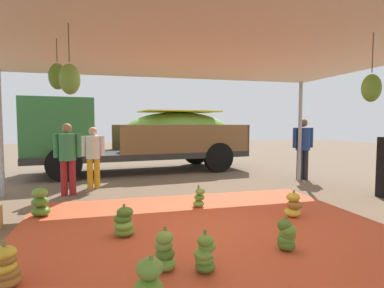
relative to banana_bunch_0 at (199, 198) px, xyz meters
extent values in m
plane|color=brown|center=(-0.26, 1.68, -0.18)|extent=(40.00, 40.00, 0.00)
cube|color=#D1512D|center=(-0.26, -1.32, -0.18)|extent=(5.77, 4.72, 0.01)
cylinder|color=#9EA0A5|center=(-4.06, 1.98, 1.23)|extent=(0.10, 0.10, 2.82)
cylinder|color=#9EA0A5|center=(3.54, 1.98, 1.23)|extent=(0.10, 0.10, 2.82)
cube|color=beige|center=(-0.26, -1.32, 2.67)|extent=(8.00, 7.00, 0.06)
cylinder|color=#4C422D|center=(-2.36, -1.08, 2.48)|extent=(0.01, 0.01, 0.32)
ellipsoid|color=#518428|center=(-2.36, -1.08, 2.12)|extent=(0.24, 0.24, 0.36)
cylinder|color=#4C422D|center=(-2.11, -1.82, 2.42)|extent=(0.01, 0.01, 0.45)
ellipsoid|color=#6B9E38|center=(-2.11, -1.82, 1.99)|extent=(0.24, 0.24, 0.36)
cylinder|color=#4C422D|center=(1.66, -2.39, 2.39)|extent=(0.01, 0.01, 0.51)
ellipsoid|color=#60932D|center=(1.66, -2.39, 1.93)|extent=(0.24, 0.24, 0.36)
ellipsoid|color=#75A83D|center=(-0.01, 0.01, -0.11)|extent=(0.29, 0.29, 0.13)
ellipsoid|color=#60932D|center=(0.01, 0.01, 0.01)|extent=(0.28, 0.28, 0.13)
ellipsoid|color=#75A83D|center=(0.01, -0.02, 0.14)|extent=(0.19, 0.19, 0.13)
cylinder|color=olive|center=(-0.01, 0.00, 0.20)|extent=(0.04, 0.04, 0.12)
ellipsoid|color=#60932D|center=(-1.48, -1.23, -0.10)|extent=(0.41, 0.41, 0.14)
ellipsoid|color=#75A83D|center=(-1.50, -1.26, -0.01)|extent=(0.32, 0.32, 0.14)
ellipsoid|color=#477523|center=(-1.51, -1.24, 0.09)|extent=(0.32, 0.32, 0.14)
ellipsoid|color=#477523|center=(-1.47, -1.24, 0.18)|extent=(0.33, 0.33, 0.14)
cylinder|color=olive|center=(-1.48, -1.24, 0.24)|extent=(0.04, 0.04, 0.12)
ellipsoid|color=#996628|center=(-2.68, -2.37, -0.11)|extent=(0.33, 0.33, 0.13)
ellipsoid|color=#996628|center=(-2.69, -2.35, -0.04)|extent=(0.37, 0.37, 0.13)
ellipsoid|color=gold|center=(-2.71, -2.37, 0.03)|extent=(0.33, 0.33, 0.13)
ellipsoid|color=#996628|center=(-2.70, -2.36, 0.11)|extent=(0.33, 0.33, 0.13)
ellipsoid|color=gold|center=(-2.70, -2.36, 0.18)|extent=(0.31, 0.31, 0.13)
cylinder|color=olive|center=(-2.70, -2.36, 0.24)|extent=(0.04, 0.04, 0.12)
ellipsoid|color=#477523|center=(0.53, -2.28, -0.09)|extent=(0.30, 0.30, 0.16)
ellipsoid|color=#518428|center=(0.52, -2.27, -0.03)|extent=(0.31, 0.31, 0.16)
ellipsoid|color=#518428|center=(0.54, -2.28, 0.03)|extent=(0.30, 0.30, 0.16)
ellipsoid|color=#60932D|center=(0.54, -2.30, 0.09)|extent=(0.27, 0.27, 0.16)
ellipsoid|color=#477523|center=(0.51, -2.26, 0.15)|extent=(0.27, 0.27, 0.16)
cylinder|color=olive|center=(0.52, -2.27, 0.21)|extent=(0.04, 0.04, 0.12)
ellipsoid|color=#477523|center=(-0.66, -2.57, -0.11)|extent=(0.29, 0.29, 0.13)
ellipsoid|color=#60932D|center=(-0.66, -2.56, -0.04)|extent=(0.30, 0.30, 0.13)
ellipsoid|color=#75A83D|center=(-0.68, -2.58, 0.04)|extent=(0.26, 0.26, 0.13)
ellipsoid|color=#6B9E38|center=(-0.63, -2.56, 0.11)|extent=(0.27, 0.27, 0.13)
ellipsoid|color=#60932D|center=(-0.66, -2.58, 0.18)|extent=(0.21, 0.21, 0.13)
cylinder|color=olive|center=(-0.66, -2.55, 0.24)|extent=(0.04, 0.04, 0.12)
ellipsoid|color=#6B9E38|center=(-1.08, -2.43, -0.10)|extent=(0.26, 0.26, 0.14)
ellipsoid|color=#477523|center=(-1.07, -2.39, 0.00)|extent=(0.24, 0.24, 0.14)
ellipsoid|color=#6B9E38|center=(-1.09, -2.38, 0.10)|extent=(0.21, 0.21, 0.14)
ellipsoid|color=#75A83D|center=(-1.09, -2.43, 0.20)|extent=(0.26, 0.26, 0.14)
cylinder|color=olive|center=(-1.08, -2.41, 0.26)|extent=(0.04, 0.04, 0.12)
ellipsoid|color=#6B9E38|center=(-1.35, -3.25, 0.27)|extent=(0.24, 0.24, 0.18)
cylinder|color=olive|center=(-1.34, -3.27, 0.33)|extent=(0.04, 0.04, 0.12)
ellipsoid|color=#518428|center=(-2.88, 0.12, -0.09)|extent=(0.45, 0.45, 0.17)
ellipsoid|color=#518428|center=(-2.89, 0.12, 0.08)|extent=(0.39, 0.39, 0.17)
ellipsoid|color=#6B9E38|center=(-2.88, 0.09, 0.25)|extent=(0.34, 0.34, 0.17)
cylinder|color=olive|center=(-2.88, 0.10, 0.31)|extent=(0.04, 0.04, 0.12)
ellipsoid|color=gold|center=(1.41, -1.02, -0.09)|extent=(0.29, 0.29, 0.16)
ellipsoid|color=#996628|center=(1.45, -1.04, 0.04)|extent=(0.32, 0.32, 0.16)
ellipsoid|color=gold|center=(1.42, -1.04, 0.18)|extent=(0.32, 0.32, 0.16)
cylinder|color=olive|center=(1.43, -1.04, 0.24)|extent=(0.04, 0.04, 0.12)
cube|color=#2D2D2D|center=(-0.69, 4.89, 0.42)|extent=(7.32, 3.09, 0.20)
cube|color=#2D6B33|center=(-3.24, 4.63, 1.37)|extent=(2.21, 2.37, 1.70)
cube|color=#232D38|center=(-4.24, 4.52, 1.71)|extent=(0.22, 1.88, 0.75)
cube|color=brown|center=(0.77, 3.90, 0.97)|extent=(4.40, 0.54, 0.90)
cube|color=brown|center=(0.53, 6.17, 0.97)|extent=(4.40, 0.54, 0.90)
cube|color=brown|center=(2.81, 5.26, 0.97)|extent=(0.33, 2.36, 0.90)
ellipsoid|color=#75A83D|center=(0.65, 5.04, 1.19)|extent=(4.07, 2.38, 1.35)
cube|color=yellow|center=(0.65, 5.04, 1.89)|extent=(2.82, 2.06, 0.04)
cylinder|color=black|center=(-2.99, 3.57, 0.32)|extent=(1.02, 0.38, 1.00)
cylinder|color=black|center=(-3.21, 5.72, 0.32)|extent=(1.02, 0.38, 1.00)
cylinder|color=black|center=(1.83, 4.07, 0.32)|extent=(1.02, 0.38, 1.00)
cylinder|color=black|center=(1.60, 6.22, 0.32)|extent=(1.02, 0.38, 1.00)
cylinder|color=orange|center=(-2.21, 2.41, 0.20)|extent=(0.14, 0.14, 0.76)
cylinder|color=orange|center=(-2.03, 2.41, 0.20)|extent=(0.14, 0.14, 0.76)
cylinder|color=silver|center=(-2.12, 2.41, 0.87)|extent=(0.35, 0.35, 0.57)
cylinder|color=silver|center=(-2.35, 2.41, 0.90)|extent=(0.11, 0.11, 0.51)
cylinder|color=silver|center=(-1.89, 2.41, 0.90)|extent=(0.11, 0.11, 0.51)
sphere|color=tan|center=(-2.12, 2.41, 1.27)|extent=(0.21, 0.21, 0.21)
cylinder|color=maroon|center=(-2.72, 1.73, 0.22)|extent=(0.15, 0.15, 0.81)
cylinder|color=maroon|center=(-2.54, 1.73, 0.22)|extent=(0.15, 0.15, 0.81)
cylinder|color=#337A4C|center=(-2.63, 1.73, 0.93)|extent=(0.37, 0.37, 0.61)
cylinder|color=#337A4C|center=(-2.88, 1.73, 0.96)|extent=(0.12, 0.12, 0.54)
cylinder|color=#337A4C|center=(-2.39, 1.73, 0.96)|extent=(0.12, 0.12, 0.54)
sphere|color=#936B4C|center=(-2.63, 1.73, 1.36)|extent=(0.22, 0.22, 0.22)
cylinder|color=#26262D|center=(3.64, 2.11, 0.25)|extent=(0.16, 0.16, 0.87)
cylinder|color=#26262D|center=(3.84, 2.11, 0.25)|extent=(0.16, 0.16, 0.87)
cylinder|color=navy|center=(3.74, 2.11, 1.02)|extent=(0.40, 0.40, 0.65)
cylinder|color=navy|center=(3.48, 2.11, 1.05)|extent=(0.13, 0.13, 0.58)
cylinder|color=navy|center=(4.00, 2.11, 1.05)|extent=(0.13, 0.13, 0.58)
sphere|color=brown|center=(3.74, 2.11, 1.48)|extent=(0.24, 0.24, 0.24)
camera|label=1|loc=(-1.62, -5.73, 1.47)|focal=28.75mm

